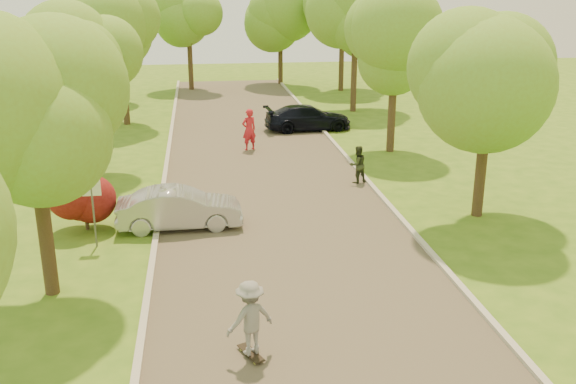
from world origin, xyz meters
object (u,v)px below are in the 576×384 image
dark_sedan (308,118)px  person_olive (358,165)px  longboard (251,353)px  person_striped (249,130)px  street_sign (92,198)px  skateboarder (250,318)px  silver_sedan (180,208)px

dark_sedan → person_olive: size_ratio=3.10×
longboard → person_striped: person_striped is taller
street_sign → person_striped: (5.59, 11.15, -0.57)m
skateboarder → street_sign: bearing=-82.2°
street_sign → longboard: 8.01m
silver_sedan → longboard: 8.14m
street_sign → person_striped: size_ratio=1.09×
silver_sedan → street_sign: bearing=115.7°
dark_sedan → silver_sedan: bearing=150.0°
street_sign → person_striped: bearing=63.4°
longboard → person_olive: person_olive is taller
skateboarder → person_striped: person_striped is taller
longboard → silver_sedan: bearing=-102.3°
person_striped → street_sign: bearing=39.9°
skateboarder → person_olive: 13.09m
silver_sedan → dark_sedan: dark_sedan is taller
silver_sedan → person_striped: (3.09, 9.91, 0.33)m
person_striped → silver_sedan: bearing=49.2°
dark_sedan → skateboarder: bearing=162.6°
dark_sedan → longboard: size_ratio=5.34×
person_striped → person_olive: bearing=99.5°
dark_sedan → person_striped: person_striped is taller
dark_sedan → person_olive: bearing=177.3°
street_sign → person_striped: street_sign is taller
street_sign → skateboarder: bearing=-58.4°
dark_sedan → person_olive: person_olive is taller
street_sign → longboard: street_sign is taller
silver_sedan → dark_sedan: 15.34m
skateboarder → longboard: bearing=156.2°
street_sign → silver_sedan: street_sign is taller
longboard → person_striped: (1.46, 17.86, 0.90)m
longboard → person_striped: bearing=-118.5°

